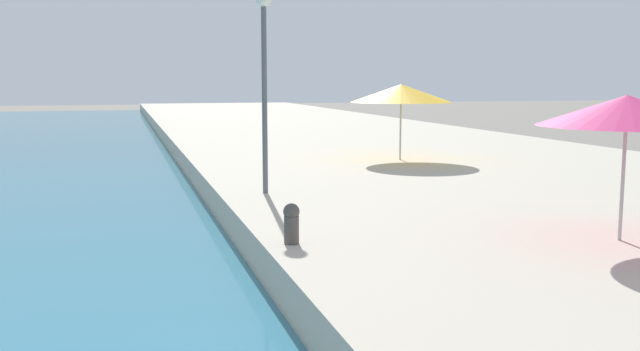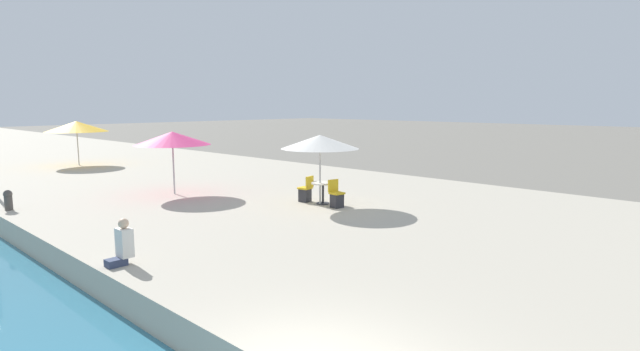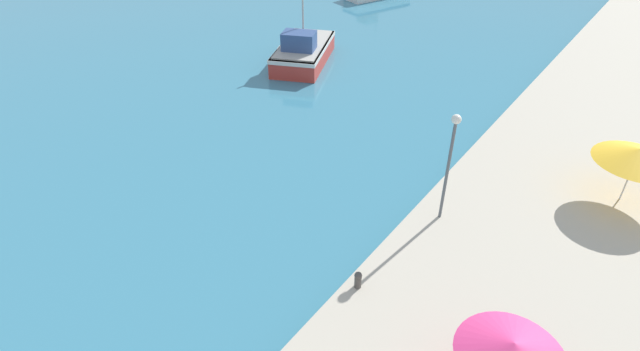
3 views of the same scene
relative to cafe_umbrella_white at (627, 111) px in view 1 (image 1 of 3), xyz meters
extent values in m
cube|color=#BCB29E|center=(2.32, 24.12, -2.47)|extent=(16.00, 90.00, 0.71)
cylinder|color=#B7B7B7|center=(0.00, 0.00, -1.10)|extent=(0.06, 0.06, 2.02)
cone|color=#E5387A|center=(0.00, 0.00, 0.00)|extent=(2.82, 2.82, 0.49)
cylinder|color=#B7B7B7|center=(0.98, 11.92, -1.10)|extent=(0.06, 0.06, 2.02)
cone|color=yellow|center=(0.98, 11.92, 0.04)|extent=(3.30, 3.30, 0.58)
cylinder|color=#4C4742|center=(-5.22, 1.20, -1.89)|extent=(0.24, 0.24, 0.45)
sphere|color=#4C4742|center=(-5.22, 1.20, -1.59)|extent=(0.26, 0.26, 0.26)
cylinder|color=#565B60|center=(-4.61, 6.33, -0.01)|extent=(0.12, 0.12, 4.20)
camera|label=1|loc=(-7.79, -9.63, 0.50)|focal=40.00mm
camera|label=2|loc=(-9.62, -16.89, 1.27)|focal=28.00mm
camera|label=3|loc=(0.76, -9.07, 10.50)|focal=28.00mm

